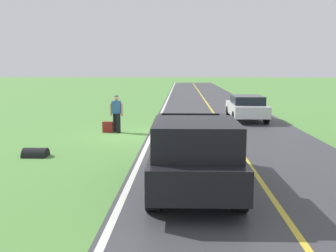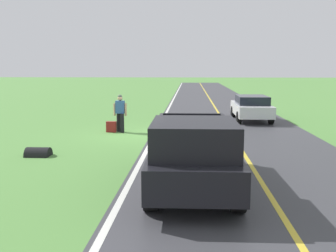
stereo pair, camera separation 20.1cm
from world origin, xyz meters
The scene contains 9 objects.
ground_plane centered at (0.00, 0.00, 0.00)m, with size 200.00×200.00×0.00m, color #568E42.
road_surface centered at (-4.25, 0.00, 0.00)m, with size 7.25×120.00×0.00m, color #3D3D42.
lane_edge_line centered at (-0.81, 0.00, 0.01)m, with size 0.16×117.60×0.00m, color silver.
lane_centre_line centered at (-4.25, 0.00, 0.01)m, with size 0.14×117.60×0.00m, color gold.
hitchhiker_walking centered at (0.85, -0.67, 0.98)m, with size 0.62×0.52×1.75m.
suitcase_carried centered at (1.27, -0.60, 0.25)m, with size 0.20×0.46×0.50m, color maroon.
pickup_truck_passing centered at (-2.45, 7.82, 0.97)m, with size 2.14×5.42×1.82m.
sedan_near_oncoming centered at (-5.83, -5.05, 0.75)m, with size 1.94×4.40×1.41m.
drainage_culvert centered at (2.77, 4.42, 0.00)m, with size 0.60×0.60×0.80m, color black.
Camera 1 is at (-2.16, 17.08, 2.98)m, focal length 41.65 mm.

